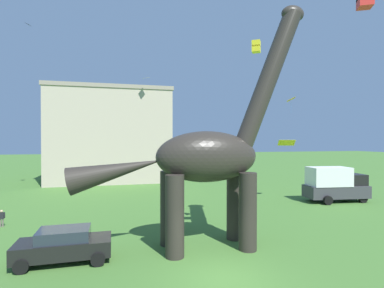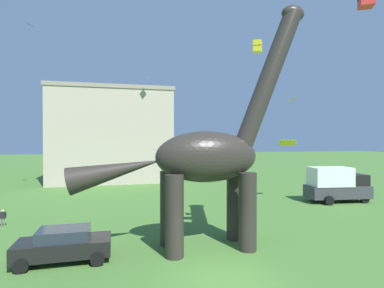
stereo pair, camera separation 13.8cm
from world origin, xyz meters
TOP-DOWN VIEW (x-y plane):
  - ground_plane at (0.00, 0.00)m, footprint 240.00×240.00m
  - dinosaur_sculpture at (0.33, 3.52)m, footprint 12.69×2.69m
  - parked_sedan_left at (-6.62, 3.33)m, footprint 4.23×2.01m
  - parked_box_truck at (15.19, 11.73)m, footprint 5.80×2.73m
  - person_strolling_adult at (-11.56, 10.21)m, footprint 0.42×0.19m
  - kite_far_right at (-13.07, 21.95)m, footprint 0.60×0.72m
  - kite_mid_right at (-0.83, 25.57)m, footprint 0.93×0.93m
  - kite_high_left at (15.35, 19.13)m, footprint 1.49×1.65m
  - kite_drifting at (11.20, 19.73)m, footprint 1.27×1.27m
  - kite_mid_left at (1.90, 6.63)m, footprint 2.30×2.15m
  - kite_high_right at (11.27, 13.50)m, footprint 1.82×1.57m
  - background_building_block at (-5.17, 32.26)m, footprint 16.17×10.93m

SIDE VIEW (x-z plane):
  - ground_plane at x=0.00m, z-range 0.00..0.00m
  - person_strolling_adult at x=-11.56m, z-range 0.12..1.24m
  - parked_sedan_left at x=-6.62m, z-range 0.03..1.58m
  - parked_box_truck at x=15.19m, z-range 0.05..3.25m
  - kite_mid_left at x=1.90m, z-range 3.73..4.38m
  - dinosaur_sculpture at x=0.33m, z-range -1.84..11.43m
  - kite_high_right at x=11.27m, z-range 5.15..5.70m
  - background_building_block at x=-5.17m, z-range 0.01..12.78m
  - kite_high_left at x=15.35m, z-range 9.51..11.31m
  - kite_mid_right at x=-0.83m, z-range 13.31..13.46m
  - kite_drifting at x=11.20m, z-range 15.76..17.07m
  - kite_far_right at x=-13.07m, z-range 17.38..17.60m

